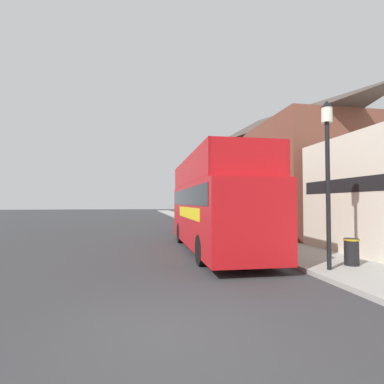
% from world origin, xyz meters
% --- Properties ---
extents(ground_plane, '(144.00, 144.00, 0.00)m').
position_xyz_m(ground_plane, '(0.00, 21.00, 0.00)').
color(ground_plane, '#333335').
extents(sidewalk, '(2.91, 108.00, 0.14)m').
position_xyz_m(sidewalk, '(5.96, 18.00, 0.07)').
color(sidewalk, '#999993').
rests_on(sidewalk, ground_plane).
extents(brick_terrace_rear, '(6.00, 23.24, 9.71)m').
position_xyz_m(brick_terrace_rear, '(10.42, 21.02, 4.86)').
color(brick_terrace_rear, brown).
rests_on(brick_terrace_rear, ground_plane).
extents(tour_bus, '(2.70, 9.73, 4.06)m').
position_xyz_m(tour_bus, '(2.84, 8.11, 1.86)').
color(tour_bus, red).
rests_on(tour_bus, ground_plane).
extents(parked_car_ahead_of_bus, '(1.86, 4.63, 1.34)m').
position_xyz_m(parked_car_ahead_of_bus, '(3.41, 15.84, 0.64)').
color(parked_car_ahead_of_bus, maroon).
rests_on(parked_car_ahead_of_bus, ground_plane).
extents(lamp_post_nearest, '(0.35, 0.35, 5.09)m').
position_xyz_m(lamp_post_nearest, '(5.14, 3.33, 3.62)').
color(lamp_post_nearest, black).
rests_on(lamp_post_nearest, sidewalk).
extents(lamp_post_second, '(0.35, 0.35, 4.80)m').
position_xyz_m(lamp_post_second, '(5.06, 12.13, 3.44)').
color(lamp_post_second, black).
rests_on(lamp_post_second, sidewalk).
extents(litter_bin, '(0.48, 0.48, 0.85)m').
position_xyz_m(litter_bin, '(6.23, 3.75, 0.60)').
color(litter_bin, black).
rests_on(litter_bin, sidewalk).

